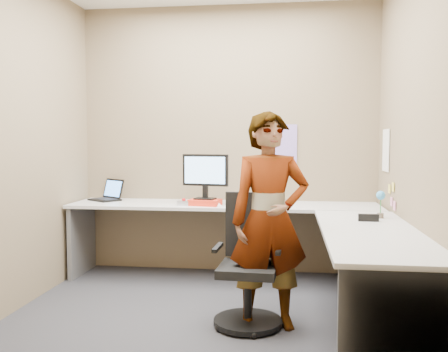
# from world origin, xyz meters

# --- Properties ---
(ground) EXTENTS (3.00, 3.00, 0.00)m
(ground) POSITION_xyz_m (0.00, 0.00, 0.00)
(ground) COLOR #27272C
(ground) RESTS_ON ground
(wall_back) EXTENTS (3.00, 0.00, 3.00)m
(wall_back) POSITION_xyz_m (0.00, 1.30, 1.35)
(wall_back) COLOR brown
(wall_back) RESTS_ON ground
(wall_right) EXTENTS (0.00, 2.70, 2.70)m
(wall_right) POSITION_xyz_m (1.50, 0.00, 1.35)
(wall_right) COLOR brown
(wall_right) RESTS_ON ground
(wall_left) EXTENTS (0.00, 2.70, 2.70)m
(wall_left) POSITION_xyz_m (-1.50, 0.00, 1.35)
(wall_left) COLOR brown
(wall_left) RESTS_ON ground
(desk) EXTENTS (2.98, 2.58, 0.73)m
(desk) POSITION_xyz_m (0.44, 0.39, 0.59)
(desk) COLOR silver
(desk) RESTS_ON ground
(paper_ream) EXTENTS (0.31, 0.25, 0.06)m
(paper_ream) POSITION_xyz_m (-0.16, 0.85, 0.76)
(paper_ream) COLOR red
(paper_ream) RESTS_ON desk
(monitor) EXTENTS (0.45, 0.16, 0.42)m
(monitor) POSITION_xyz_m (-0.16, 0.86, 1.04)
(monitor) COLOR black
(monitor) RESTS_ON paper_ream
(laptop) EXTENTS (0.39, 0.38, 0.21)m
(laptop) POSITION_xyz_m (-1.21, 1.11, 0.78)
(laptop) COLOR black
(laptop) RESTS_ON desk
(trackball_mouse) EXTENTS (0.12, 0.08, 0.07)m
(trackball_mouse) POSITION_xyz_m (-0.35, 0.81, 0.76)
(trackball_mouse) COLOR #B7B7BC
(trackball_mouse) RESTS_ON desk
(origami) EXTENTS (0.10, 0.10, 0.06)m
(origami) POSITION_xyz_m (-0.05, 0.82, 0.76)
(origami) COLOR white
(origami) RESTS_ON desk
(stapler) EXTENTS (0.15, 0.04, 0.05)m
(stapler) POSITION_xyz_m (1.22, 0.07, 0.76)
(stapler) COLOR black
(stapler) RESTS_ON desk
(flower) EXTENTS (0.07, 0.07, 0.22)m
(flower) POSITION_xyz_m (1.34, 0.25, 0.87)
(flower) COLOR brown
(flower) RESTS_ON desk
(calendar_purple) EXTENTS (0.30, 0.01, 0.40)m
(calendar_purple) POSITION_xyz_m (0.55, 1.29, 1.30)
(calendar_purple) COLOR #846BB7
(calendar_purple) RESTS_ON wall_back
(calendar_white) EXTENTS (0.01, 0.28, 0.38)m
(calendar_white) POSITION_xyz_m (1.49, 0.90, 1.25)
(calendar_white) COLOR white
(calendar_white) RESTS_ON wall_right
(sticky_note_a) EXTENTS (0.01, 0.07, 0.07)m
(sticky_note_a) POSITION_xyz_m (1.49, 0.55, 0.95)
(sticky_note_a) COLOR #F2E059
(sticky_note_a) RESTS_ON wall_right
(sticky_note_b) EXTENTS (0.01, 0.07, 0.07)m
(sticky_note_b) POSITION_xyz_m (1.49, 0.60, 0.82)
(sticky_note_b) COLOR pink
(sticky_note_b) RESTS_ON wall_right
(sticky_note_c) EXTENTS (0.01, 0.07, 0.07)m
(sticky_note_c) POSITION_xyz_m (1.49, 0.48, 0.80)
(sticky_note_c) COLOR pink
(sticky_note_c) RESTS_ON wall_right
(sticky_note_d) EXTENTS (0.01, 0.07, 0.07)m
(sticky_note_d) POSITION_xyz_m (1.49, 0.70, 0.92)
(sticky_note_d) COLOR #F2E059
(sticky_note_d) RESTS_ON wall_right
(office_chair) EXTENTS (0.50, 0.50, 0.94)m
(office_chair) POSITION_xyz_m (0.34, -0.20, 0.38)
(office_chair) COLOR black
(office_chair) RESTS_ON ground
(person) EXTENTS (0.63, 0.49, 1.54)m
(person) POSITION_xyz_m (0.49, -0.24, 0.77)
(person) COLOR #999399
(person) RESTS_ON ground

